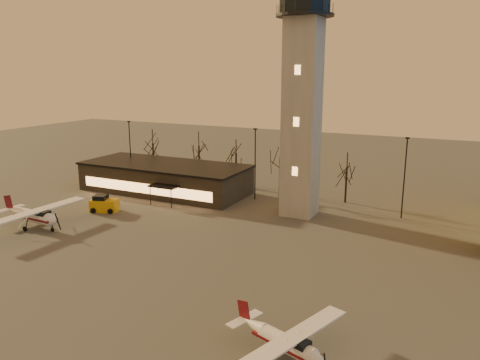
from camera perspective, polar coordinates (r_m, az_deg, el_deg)
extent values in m
plane|color=#484642|center=(35.72, -9.55, -17.16)|extent=(220.00, 220.00, 0.00)
cube|color=gray|center=(58.08, 7.53, 7.24)|extent=(4.00, 4.00, 24.00)
cylinder|color=black|center=(58.10, 7.91, 19.24)|extent=(6.80, 6.80, 0.30)
cube|color=black|center=(71.49, -9.11, 0.18)|extent=(25.00, 10.00, 4.00)
cube|color=black|center=(71.04, -9.18, 1.86)|extent=(25.40, 10.40, 0.30)
cube|color=#FBA658|center=(67.67, -11.54, -1.02)|extent=(22.00, 0.08, 1.40)
cube|color=black|center=(64.34, -9.28, -0.74)|extent=(4.00, 2.00, 0.20)
cylinder|color=black|center=(77.24, -13.21, 3.24)|extent=(0.16, 0.16, 10.00)
cube|color=black|center=(76.55, -13.41, 6.96)|extent=(0.50, 0.25, 0.18)
cylinder|color=black|center=(65.72, 1.85, 1.86)|extent=(0.16, 0.16, 10.00)
cube|color=black|center=(64.91, 1.89, 6.24)|extent=(0.50, 0.25, 0.18)
cylinder|color=black|center=(60.51, 19.38, 0.11)|extent=(0.16, 0.16, 10.00)
cube|color=black|center=(59.63, 19.76, 4.84)|extent=(0.50, 0.25, 0.18)
cylinder|color=black|center=(82.26, -10.51, 2.45)|extent=(0.28, 0.28, 5.74)
cylinder|color=black|center=(74.03, -0.48, 1.29)|extent=(0.28, 0.28, 5.25)
cylinder|color=black|center=(66.79, 4.90, 0.32)|extent=(0.28, 0.28, 6.16)
cylinder|color=black|center=(66.22, 12.79, -0.60)|extent=(0.28, 0.28, 4.97)
cylinder|color=black|center=(79.50, -5.00, 2.20)|extent=(0.28, 0.28, 5.60)
cylinder|color=silver|center=(31.41, 5.82, -19.29)|extent=(4.24, 2.43, 1.16)
cone|color=silver|center=(30.22, 9.58, -20.88)|extent=(1.12, 1.30, 1.10)
cone|color=silver|center=(33.04, 1.59, -17.17)|extent=(2.34, 1.62, 0.98)
cube|color=black|center=(30.74, 7.19, -19.25)|extent=(1.56, 1.32, 0.62)
cube|color=#5A0C13|center=(31.53, 5.55, -19.24)|extent=(4.92, 2.69, 0.20)
cube|color=silver|center=(30.81, 6.52, -18.50)|extent=(4.46, 9.67, 0.12)
cube|color=silver|center=(33.47, 0.56, -16.56)|extent=(1.71, 3.03, 0.07)
cube|color=#5A0C13|center=(33.22, 0.45, -15.57)|extent=(1.19, 0.47, 1.51)
cylinder|color=silver|center=(59.25, -23.57, -4.13)|extent=(5.22, 1.74, 1.46)
cone|color=silver|center=(56.94, -21.71, -4.64)|extent=(1.08, 1.44, 1.39)
cone|color=silver|center=(62.20, -25.73, -3.39)|extent=(2.75, 1.38, 1.23)
cube|color=black|center=(58.24, -22.95, -3.84)|extent=(1.74, 1.27, 0.78)
cube|color=#4F0B1C|center=(59.44, -23.70, -4.15)|extent=(6.12, 1.83, 0.25)
cube|color=silver|center=(58.58, -23.32, -3.41)|extent=(2.36, 12.39, 0.16)
cube|color=silver|center=(62.98, -26.27, -3.14)|extent=(1.21, 3.75, 0.09)
cube|color=#4F0B1C|center=(62.87, -26.40, -2.44)|extent=(1.56, 0.18, 1.90)
cube|color=#D5970C|center=(63.40, -16.19, -3.00)|extent=(3.84, 2.84, 1.60)
cube|color=black|center=(63.34, -16.63, -2.18)|extent=(2.03, 2.03, 0.92)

